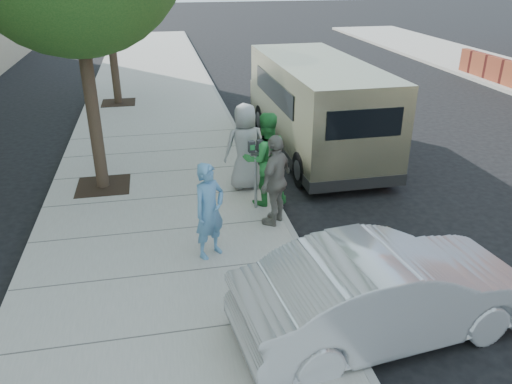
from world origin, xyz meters
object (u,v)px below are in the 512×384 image
person_green_shirt (265,159)px  person_gray_shirt (245,147)px  person_striped_polo (276,180)px  person_officer (209,211)px  parking_meter (256,160)px  van (315,105)px  sedan (386,291)px

person_green_shirt → person_gray_shirt: bearing=-79.3°
person_striped_polo → person_gray_shirt: bearing=-131.4°
person_officer → person_striped_polo: bearing=-0.8°
person_officer → person_gray_shirt: person_gray_shirt is taller
parking_meter → van: (2.35, 3.46, 0.10)m
parking_meter → person_green_shirt: size_ratio=0.75×
person_officer → person_gray_shirt: size_ratio=0.88×
person_green_shirt → person_gray_shirt: (-0.27, 0.87, -0.02)m
van → sedan: 7.60m
person_green_shirt → person_striped_polo: size_ratio=1.10×
van → sedan: size_ratio=1.58×
person_green_shirt → person_gray_shirt: person_green_shirt is taller
van → person_green_shirt: (-2.10, -3.25, -0.19)m
person_green_shirt → sedan: bearing=94.3°
van → sedan: bearing=-100.7°
person_gray_shirt → person_striped_polo: person_gray_shirt is taller
sedan → person_striped_polo: 3.41m
sedan → person_officer: 3.23m
van → person_gray_shirt: bearing=-135.7°
parking_meter → person_striped_polo: person_striped_polo is taller
van → person_green_shirt: 3.87m
parking_meter → person_green_shirt: bearing=32.4°
sedan → person_gray_shirt: person_gray_shirt is taller
person_gray_shirt → person_striped_polo: 1.81m
van → person_striped_polo: bearing=-117.6°
sedan → person_gray_shirt: 5.21m
person_officer → van: bearing=20.7°
parking_meter → person_striped_polo: bearing=-78.9°
sedan → person_striped_polo: bearing=6.6°
parking_meter → person_green_shirt: (0.25, 0.21, -0.08)m
person_officer → person_gray_shirt: 2.95m
person_striped_polo → person_green_shirt: bearing=-139.8°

